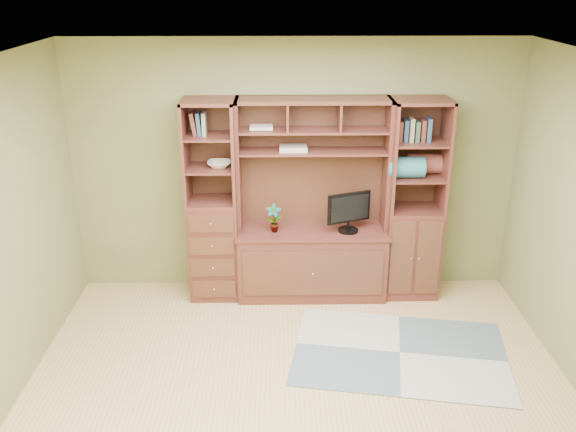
{
  "coord_description": "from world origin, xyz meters",
  "views": [
    {
      "loc": [
        -0.16,
        -3.93,
        3.16
      ],
      "look_at": [
        -0.07,
        1.2,
        1.1
      ],
      "focal_mm": 38.0,
      "sensor_mm": 36.0,
      "label": 1
    }
  ],
  "objects_px": {
    "left_tower": "(212,202)",
    "right_tower": "(414,201)",
    "center_hutch": "(313,203)",
    "monitor": "(349,205)"
  },
  "relations": [
    {
      "from": "left_tower",
      "to": "right_tower",
      "type": "height_order",
      "value": "same"
    },
    {
      "from": "center_hutch",
      "to": "left_tower",
      "type": "relative_size",
      "value": 1.0
    },
    {
      "from": "center_hutch",
      "to": "monitor",
      "type": "xyz_separation_m",
      "value": [
        0.36,
        -0.03,
        -0.01
      ]
    },
    {
      "from": "left_tower",
      "to": "monitor",
      "type": "distance_m",
      "value": 1.36
    },
    {
      "from": "center_hutch",
      "to": "monitor",
      "type": "relative_size",
      "value": 3.64
    },
    {
      "from": "center_hutch",
      "to": "left_tower",
      "type": "bearing_deg",
      "value": 177.71
    },
    {
      "from": "right_tower",
      "to": "center_hutch",
      "type": "bearing_deg",
      "value": -177.77
    },
    {
      "from": "left_tower",
      "to": "monitor",
      "type": "height_order",
      "value": "left_tower"
    },
    {
      "from": "center_hutch",
      "to": "left_tower",
      "type": "height_order",
      "value": "same"
    },
    {
      "from": "right_tower",
      "to": "monitor",
      "type": "distance_m",
      "value": 0.67
    }
  ]
}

